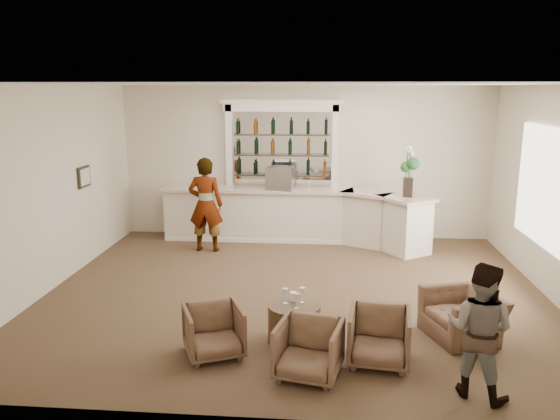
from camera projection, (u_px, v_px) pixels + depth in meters
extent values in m
plane|color=brown|center=(295.00, 292.00, 8.88)|extent=(8.00, 8.00, 0.00)
cube|color=beige|center=(305.00, 162.00, 11.92)|extent=(8.00, 0.04, 3.30)
cube|color=beige|center=(50.00, 188.00, 8.85)|extent=(0.04, 7.00, 3.30)
cube|color=white|center=(297.00, 84.00, 8.16)|extent=(8.00, 7.00, 0.04)
cube|color=white|center=(547.00, 187.00, 8.67)|extent=(0.05, 2.40, 1.90)
cube|color=black|center=(84.00, 177.00, 10.01)|extent=(0.04, 0.46, 0.38)
cube|color=beige|center=(85.00, 177.00, 10.01)|extent=(0.01, 0.38, 0.30)
cube|color=white|center=(258.00, 215.00, 11.91)|extent=(4.00, 0.70, 1.08)
cube|color=beige|center=(258.00, 189.00, 11.76)|extent=(4.10, 0.82, 0.06)
cube|color=white|center=(367.00, 219.00, 11.49)|extent=(1.12, 1.04, 1.08)
cube|color=beige|center=(368.00, 193.00, 11.35)|extent=(1.27, 1.19, 0.06)
cube|color=white|center=(404.00, 226.00, 10.93)|extent=(1.08, 1.14, 1.08)
cube|color=beige|center=(406.00, 198.00, 10.78)|extent=(1.24, 1.29, 0.06)
cube|color=white|center=(256.00, 240.00, 11.70)|extent=(4.00, 0.06, 0.10)
cube|color=white|center=(282.00, 149.00, 11.88)|extent=(2.15, 0.02, 1.65)
cube|color=white|center=(230.00, 171.00, 12.02)|extent=(0.14, 0.16, 2.90)
cube|color=white|center=(335.00, 172.00, 11.84)|extent=(0.14, 0.16, 2.90)
cube|color=white|center=(282.00, 107.00, 11.62)|extent=(2.52, 0.16, 0.18)
cube|color=white|center=(282.00, 102.00, 11.60)|extent=(2.64, 0.20, 0.08)
cube|color=#312318|center=(282.00, 175.00, 11.90)|extent=(2.05, 0.20, 0.03)
cube|color=#312318|center=(282.00, 155.00, 11.80)|extent=(2.05, 0.20, 0.03)
cube|color=#312318|center=(282.00, 135.00, 11.70)|extent=(2.05, 0.20, 0.03)
cylinder|color=brown|center=(294.00, 323.00, 7.12)|extent=(0.69, 0.69, 0.50)
imported|color=gray|center=(206.00, 205.00, 10.94)|extent=(0.70, 0.46, 1.91)
imported|color=gray|center=(479.00, 330.00, 5.77)|extent=(0.91, 0.86, 1.49)
imported|color=brown|center=(214.00, 331.00, 6.72)|extent=(0.90, 0.91, 0.64)
imported|color=brown|center=(309.00, 349.00, 6.23)|extent=(0.84, 0.86, 0.66)
imported|color=brown|center=(379.00, 337.00, 6.53)|extent=(0.80, 0.82, 0.67)
imported|color=brown|center=(463.00, 315.00, 7.21)|extent=(1.11, 1.18, 0.62)
cube|color=silver|center=(280.00, 178.00, 11.52)|extent=(0.60, 0.52, 0.48)
cube|color=black|center=(408.00, 187.00, 10.76)|extent=(0.17, 0.17, 0.38)
cube|color=white|center=(293.00, 296.00, 7.19)|extent=(0.08, 0.08, 0.12)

